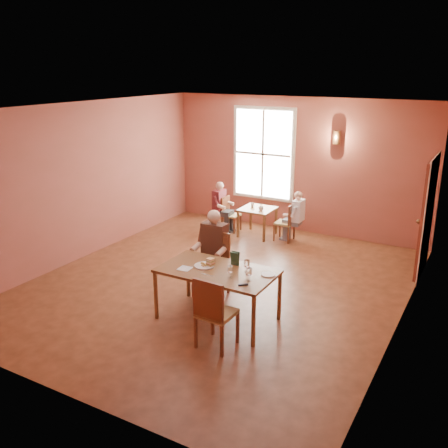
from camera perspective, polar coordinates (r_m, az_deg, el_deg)
The scene contains 30 objects.
ground at distance 8.73m, azimuth -0.65°, elevation -6.93°, with size 6.00×7.00×0.01m, color brown.
wall_back at distance 11.30m, azimuth 8.28°, elevation 6.63°, with size 6.00×0.04×3.00m, color brown.
wall_front at distance 5.63m, azimuth -18.89°, elevation -5.65°, with size 6.00×0.04×3.00m, color brown.
wall_left at distance 10.02m, azimuth -15.77°, elevation 4.71°, with size 0.04×7.00×3.00m, color brown.
wall_right at distance 7.26m, azimuth 20.30°, elevation -0.57°, with size 0.04×7.00×3.00m, color brown.
ceiling at distance 7.96m, azimuth -0.72°, elevation 13.11°, with size 6.00×7.00×0.04m, color white.
window at distance 11.53m, azimuth 4.50°, elevation 7.98°, with size 1.36×0.10×1.96m, color white.
door at distance 9.58m, azimuth 22.02°, elevation 0.71°, with size 0.12×1.04×2.10m, color maroon.
wall_sconce at distance 10.81m, azimuth 12.75°, elevation 9.64°, with size 0.16×0.16×0.28m, color brown.
main_table at distance 7.45m, azimuth -0.74°, elevation -8.07°, with size 1.69×0.95×0.79m, color brown, non-canonical shape.
chair_diner_main at distance 8.15m, azimuth -1.50°, elevation -4.77°, with size 0.46×0.46×1.05m, color #5B2B14, non-canonical shape.
diner_main at distance 8.07m, azimuth -1.62°, elevation -3.89°, with size 0.54×0.54×1.34m, color #312119, non-canonical shape.
chair_empty at distance 6.74m, azimuth -0.83°, elevation -9.96°, with size 0.45×0.45×1.02m, color brown, non-canonical shape.
plate_food at distance 7.41m, azimuth -2.27°, elevation -4.73°, with size 0.30×0.30×0.04m, color silver.
sandwich at distance 7.38m, azimuth -1.56°, elevation -4.49°, with size 0.09×0.09×0.12m, color tan.
goblet_a at distance 7.18m, azimuth 2.63°, elevation -4.79°, with size 0.08×0.08×0.20m, color white, non-canonical shape.
goblet_b at distance 6.90m, azimuth 2.85°, elevation -5.72°, with size 0.08×0.08×0.21m, color white, non-canonical shape.
goblet_c at distance 6.99m, azimuth 0.71°, elevation -5.44°, with size 0.08×0.08×0.19m, color white, non-canonical shape.
menu_stand at distance 7.42m, azimuth 1.26°, elevation -3.95°, with size 0.13×0.06×0.21m, color #1F3C28.
knife at distance 7.12m, azimuth -1.86°, elevation -5.84°, with size 0.20×0.02×0.00m, color silver.
napkin at distance 7.35m, azimuth -4.50°, elevation -5.09°, with size 0.18×0.18×0.01m, color white.
side_plate at distance 7.15m, azimuth 5.08°, elevation -5.77°, with size 0.20×0.20×0.02m, color white.
sunglasses at distance 6.81m, azimuth 2.20°, elevation -6.94°, with size 0.13×0.04×0.02m, color black.
second_table at distance 11.09m, azimuth 3.82°, elevation 0.24°, with size 0.71×0.71×0.63m, color brown, non-canonical shape.
chair_diner_white at distance 10.82m, azimuth 6.93°, elevation 0.23°, with size 0.36×0.36×0.83m, color brown, non-canonical shape.
diner_white at distance 10.77m, azimuth 7.10°, elevation 0.82°, with size 0.43×0.43×1.07m, color white, non-canonical shape.
chair_diner_maroon at distance 11.35m, azimuth 0.87°, elevation 1.12°, with size 0.35×0.35×0.79m, color #563315, non-canonical shape.
diner_maroon at distance 11.32m, azimuth 0.74°, elevation 1.88°, with size 0.44×0.44×1.10m, color #50131D, non-canonical shape.
cup_a at distance 10.85m, azimuth 4.25°, elevation 1.78°, with size 0.10×0.10×0.08m, color white.
cup_b at distance 11.14m, azimuth 3.28°, elevation 2.22°, with size 0.09×0.09×0.08m, color white.
Camera 1 is at (3.97, -6.86, 3.64)m, focal length 40.00 mm.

